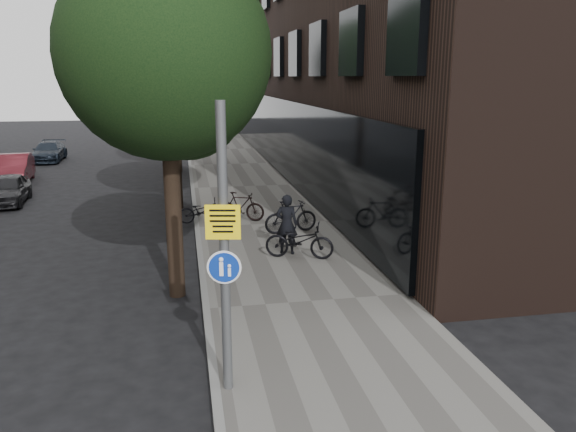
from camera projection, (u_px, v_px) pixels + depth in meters
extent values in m
plane|color=black|center=(342.00, 389.00, 8.94)|extent=(120.00, 120.00, 0.00)
cube|color=#64625C|center=(266.00, 226.00, 18.51)|extent=(4.50, 60.00, 0.12)
cube|color=slate|center=(197.00, 229.00, 18.11)|extent=(0.15, 60.00, 0.13)
cylinder|color=black|center=(174.00, 227.00, 12.39)|extent=(0.36, 0.36, 3.20)
sphere|color=black|center=(165.00, 53.00, 11.49)|extent=(4.40, 4.40, 4.40)
sphere|color=black|center=(187.00, 101.00, 12.57)|extent=(2.64, 2.64, 2.64)
cylinder|color=black|center=(176.00, 168.00, 20.49)|extent=(0.36, 0.36, 3.20)
sphere|color=black|center=(171.00, 63.00, 19.60)|extent=(5.00, 5.00, 5.00)
sphere|color=black|center=(184.00, 92.00, 20.68)|extent=(3.00, 3.00, 3.00)
cylinder|color=black|center=(178.00, 141.00, 29.08)|extent=(0.36, 0.36, 3.20)
sphere|color=black|center=(174.00, 67.00, 28.18)|extent=(5.00, 5.00, 5.00)
sphere|color=black|center=(183.00, 87.00, 29.26)|extent=(3.00, 3.00, 3.00)
cylinder|color=#595B5E|center=(224.00, 253.00, 8.23)|extent=(0.15, 0.15, 4.40)
cube|color=yellow|center=(224.00, 221.00, 8.12)|extent=(0.51, 0.12, 0.51)
cylinder|color=#0D2E97|center=(225.00, 265.00, 8.28)|extent=(0.44, 0.10, 0.45)
cylinder|color=white|center=(225.00, 265.00, 8.28)|extent=(0.50, 0.11, 0.51)
imported|color=black|center=(287.00, 224.00, 15.22)|extent=(0.70, 0.57, 1.65)
imported|color=black|center=(299.00, 241.00, 14.90)|extent=(1.94, 1.23, 0.96)
imported|color=black|center=(291.00, 217.00, 17.35)|extent=(1.75, 0.77, 1.02)
imported|color=black|center=(202.00, 211.00, 18.49)|extent=(1.59, 0.63, 0.82)
imported|color=black|center=(241.00, 206.00, 18.82)|extent=(1.67, 1.03, 0.97)
imported|color=black|center=(8.00, 189.00, 21.83)|extent=(1.59, 3.47, 1.15)
imported|color=maroon|center=(13.00, 169.00, 26.05)|extent=(1.89, 4.18, 1.33)
imported|color=black|center=(49.00, 152.00, 32.89)|extent=(1.63, 3.91, 1.13)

